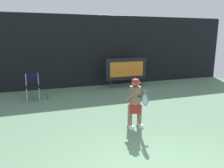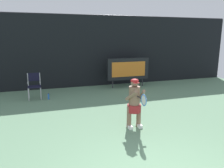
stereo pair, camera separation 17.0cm
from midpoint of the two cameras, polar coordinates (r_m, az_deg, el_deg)
The scene contains 6 objects.
backdrop_screen at distance 11.34m, azimuth -8.71°, elevation 8.28°, with size 18.00×0.12×3.66m.
scoreboard at distance 11.24m, azimuth 4.64°, elevation 3.92°, with size 2.20×0.21×1.50m.
umpire_chair at distance 9.67m, azimuth -19.13°, elevation -0.08°, with size 0.52×0.44×1.08m.
water_bottle at distance 9.50m, azimuth -15.71°, elevation -3.15°, with size 0.07×0.07×0.27m.
tennis_player at distance 6.25m, azimuth 6.63°, elevation -4.60°, with size 0.53×0.60×1.43m.
tennis_racket at distance 5.77m, azimuth 9.00°, elevation -4.10°, with size 0.03×0.60×0.31m.
Camera 2 is at (-1.75, -2.70, 2.58)m, focal length 35.10 mm.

